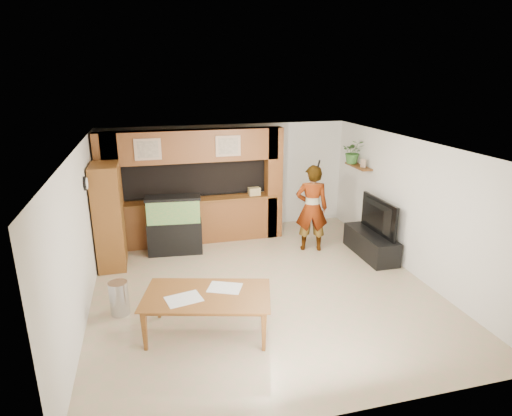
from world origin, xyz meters
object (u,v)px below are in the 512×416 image
object	(u,v)px
pantry_cabinet	(109,217)
television	(373,217)
aquarium	(174,226)
person	(312,208)
dining_table	(207,315)

from	to	relation	value
pantry_cabinet	television	size ratio (longest dim) A/B	1.62
aquarium	person	world-z (taller)	person
pantry_cabinet	dining_table	size ratio (longest dim) A/B	1.13
pantry_cabinet	aquarium	world-z (taller)	pantry_cabinet
television	pantry_cabinet	bearing A→B (deg)	79.94
aquarium	person	bearing A→B (deg)	-5.22
pantry_cabinet	dining_table	world-z (taller)	pantry_cabinet
aquarium	pantry_cabinet	bearing A→B (deg)	-159.65
aquarium	dining_table	distance (m)	3.25
pantry_cabinet	dining_table	bearing A→B (deg)	-62.34
television	dining_table	size ratio (longest dim) A/B	0.70
television	person	world-z (taller)	person
aquarium	dining_table	xyz separation A→B (m)	(0.23, -3.23, -0.30)
pantry_cabinet	person	xyz separation A→B (m)	(4.21, -0.21, -0.09)
pantry_cabinet	aquarium	size ratio (longest dim) A/B	1.64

